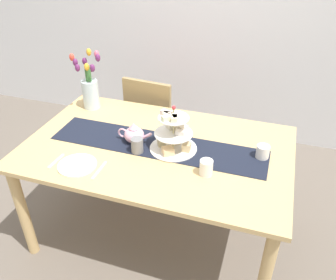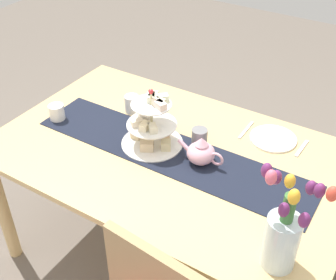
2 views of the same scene
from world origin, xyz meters
name	(u,v)px [view 1 (image 1 of 2)]	position (x,y,z in m)	size (l,w,h in m)	color
ground_plane	(159,230)	(0.00, 0.00, 0.00)	(8.00, 8.00, 0.00)	#6B6056
room_wall_rear	(215,7)	(0.00, 1.63, 1.30)	(6.00, 0.08, 2.60)	silver
dining_table	(157,158)	(0.00, 0.00, 0.67)	(1.70, 1.06, 0.77)	tan
chair_left	(154,119)	(-0.31, 0.76, 0.50)	(0.46, 0.46, 0.91)	#9C8254
table_runner	(158,145)	(0.00, 0.01, 0.77)	(1.40, 0.31, 0.00)	black
tiered_cake_stand	(173,136)	(0.11, 0.00, 0.87)	(0.30, 0.30, 0.30)	beige
teapot	(134,134)	(-0.16, 0.00, 0.83)	(0.24, 0.13, 0.14)	#E5A8BC
tulip_vase	(90,88)	(-0.66, 0.35, 0.93)	(0.24, 0.18, 0.44)	silver
cream_jug	(263,152)	(0.65, 0.08, 0.81)	(0.08, 0.08, 0.09)	white
dinner_plate_left	(77,165)	(-0.38, -0.35, 0.77)	(0.23, 0.23, 0.01)	white
fork_left	(56,161)	(-0.52, -0.35, 0.77)	(0.02, 0.15, 0.01)	silver
knife_left	(99,170)	(-0.23, -0.35, 0.77)	(0.01, 0.17, 0.01)	silver
mug_grey	(137,145)	(-0.09, -0.10, 0.82)	(0.08, 0.08, 0.10)	slate
mug_white_text	(206,168)	(0.36, -0.19, 0.81)	(0.08, 0.08, 0.10)	white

